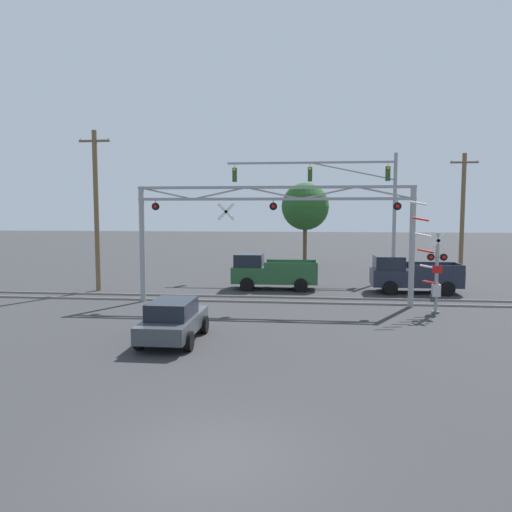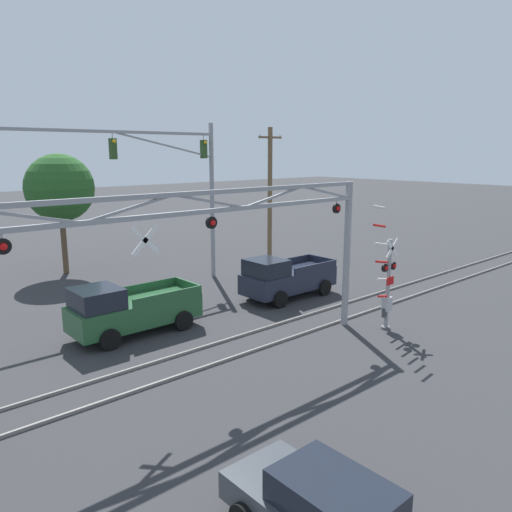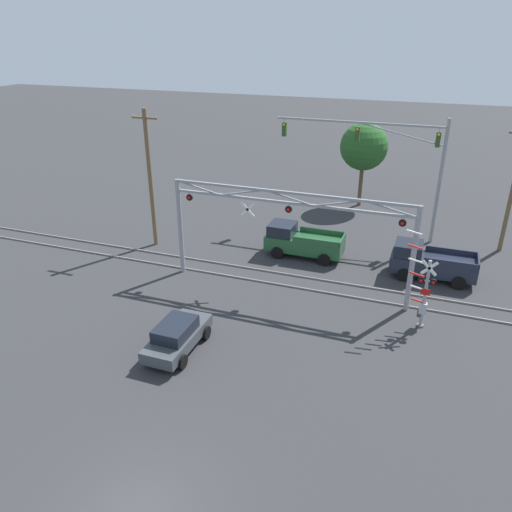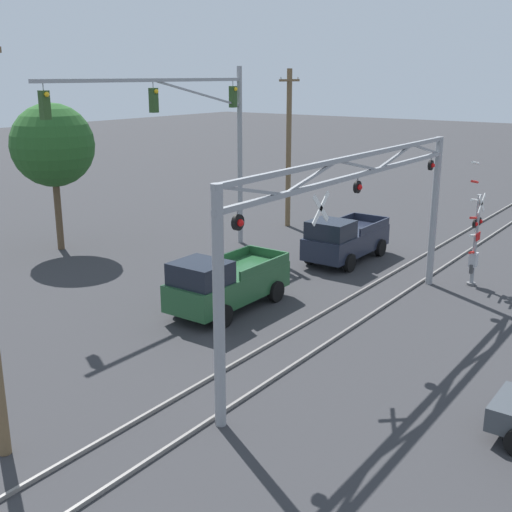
{
  "view_description": "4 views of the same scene",
  "coord_description": "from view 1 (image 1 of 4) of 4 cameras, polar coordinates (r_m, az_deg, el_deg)",
  "views": [
    {
      "loc": [
        1.8,
        -8.79,
        4.66
      ],
      "look_at": [
        -1.22,
        19.03,
        2.09
      ],
      "focal_mm": 35.0,
      "sensor_mm": 36.0,
      "label": 1
    },
    {
      "loc": [
        -8.98,
        3.38,
        6.99
      ],
      "look_at": [
        2.35,
        16.29,
        3.39
      ],
      "focal_mm": 35.0,
      "sensor_mm": 36.0,
      "label": 2
    },
    {
      "loc": [
        7.11,
        -8.69,
        13.75
      ],
      "look_at": [
        -1.6,
        14.98,
        2.14
      ],
      "focal_mm": 35.0,
      "sensor_mm": 36.0,
      "label": 3
    },
    {
      "loc": [
        -17.31,
        6.95,
        8.11
      ],
      "look_at": [
        -0.47,
        19.13,
        2.22
      ],
      "focal_mm": 45.0,
      "sensor_mm": 36.0,
      "label": 4
    }
  ],
  "objects": [
    {
      "name": "ground_plane",
      "position": [
        10.11,
        -5.14,
        -22.21
      ],
      "size": [
        200.0,
        200.0,
        0.0
      ],
      "primitive_type": "plane",
      "color": "#303033"
    },
    {
      "name": "rail_track_near",
      "position": [
        25.25,
        2.01,
        -5.28
      ],
      "size": [
        80.0,
        0.08,
        0.1
      ],
      "primitive_type": "cube",
      "color": "gray",
      "rests_on": "ground_plane"
    },
    {
      "name": "rail_track_far",
      "position": [
        26.66,
        2.23,
        -4.72
      ],
      "size": [
        80.0,
        0.08,
        0.1
      ],
      "primitive_type": "cube",
      "color": "gray",
      "rests_on": "ground_plane"
    },
    {
      "name": "crossing_gantry",
      "position": [
        24.56,
        1.96,
        3.78
      ],
      "size": [
        13.62,
        0.29,
        5.85
      ],
      "color": "gray",
      "rests_on": "ground_plane"
    },
    {
      "name": "crossing_signal_mast",
      "position": [
        23.88,
        19.75,
        -1.83
      ],
      "size": [
        1.72,
        0.35,
        5.09
      ],
      "color": "gray",
      "rests_on": "ground_plane"
    },
    {
      "name": "traffic_signal_span",
      "position": [
        34.76,
        11.02,
        7.19
      ],
      "size": [
        11.53,
        0.39,
        8.5
      ],
      "color": "gray",
      "rests_on": "ground_plane"
    },
    {
      "name": "pickup_truck_lead",
      "position": [
        29.58,
        1.69,
        -1.86
      ],
      "size": [
        5.02,
        2.18,
        2.08
      ],
      "color": "#23512D",
      "rests_on": "ground_plane"
    },
    {
      "name": "pickup_truck_following",
      "position": [
        29.62,
        17.3,
        -2.09
      ],
      "size": [
        4.91,
        2.18,
        2.08
      ],
      "color": "#1E2333",
      "rests_on": "ground_plane"
    },
    {
      "name": "sedan_waiting",
      "position": [
        18.13,
        -9.44,
        -7.22
      ],
      "size": [
        1.93,
        4.08,
        1.5
      ],
      "color": "#3D4247",
      "rests_on": "ground_plane"
    },
    {
      "name": "utility_pole_left",
      "position": [
        30.19,
        -17.78,
        5.14
      ],
      "size": [
        1.8,
        0.28,
        9.19
      ],
      "color": "brown",
      "rests_on": "ground_plane"
    },
    {
      "name": "utility_pole_right",
      "position": [
        36.16,
        22.52,
        4.36
      ],
      "size": [
        1.8,
        0.28,
        8.43
      ],
      "color": "brown",
      "rests_on": "ground_plane"
    },
    {
      "name": "background_tree_beyond_span",
      "position": [
        40.88,
        5.64,
        5.63
      ],
      "size": [
        3.85,
        3.85,
        6.9
      ],
      "color": "brown",
      "rests_on": "ground_plane"
    }
  ]
}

